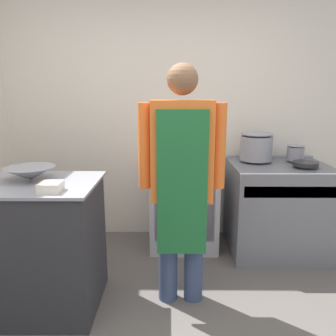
{
  "coord_description": "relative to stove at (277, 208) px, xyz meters",
  "views": [
    {
      "loc": [
        0.08,
        -1.44,
        1.53
      ],
      "look_at": [
        0.06,
        1.11,
        0.95
      ],
      "focal_mm": 35.0,
      "sensor_mm": 36.0,
      "label": 1
    }
  ],
  "objects": [
    {
      "name": "plastic_tub",
      "position": [
        -1.78,
        -1.09,
        0.53
      ],
      "size": [
        0.13,
        0.13,
        0.06
      ],
      "color": "silver",
      "rests_on": "prep_counter"
    },
    {
      "name": "prep_counter",
      "position": [
        -2.12,
        -0.88,
        0.03
      ],
      "size": [
        1.16,
        0.68,
        0.94
      ],
      "color": "#2D2D33",
      "rests_on": "ground_plane"
    },
    {
      "name": "mixing_bowl",
      "position": [
        -2.02,
        -0.81,
        0.55
      ],
      "size": [
        0.35,
        0.35,
        0.09
      ],
      "color": "gray",
      "rests_on": "prep_counter"
    },
    {
      "name": "stock_pot",
      "position": [
        -0.2,
        0.13,
        0.6
      ],
      "size": [
        0.31,
        0.31,
        0.28
      ],
      "color": "gray",
      "rests_on": "stove"
    },
    {
      "name": "stove",
      "position": [
        0.0,
        0.0,
        0.0
      ],
      "size": [
        0.91,
        0.74,
        0.89
      ],
      "color": "slate",
      "rests_on": "ground_plane"
    },
    {
      "name": "fridge_unit",
      "position": [
        -0.91,
        0.11,
        -0.03
      ],
      "size": [
        0.66,
        0.57,
        0.82
      ],
      "color": "silver",
      "rests_on": "ground_plane"
    },
    {
      "name": "sauce_pot",
      "position": [
        0.18,
        0.13,
        0.53
      ],
      "size": [
        0.16,
        0.16,
        0.16
      ],
      "color": "gray",
      "rests_on": "stove"
    },
    {
      "name": "wall_back",
      "position": [
        -1.12,
        0.45,
        0.91
      ],
      "size": [
        8.0,
        0.05,
        2.7
      ],
      "color": "silver",
      "rests_on": "ground_plane"
    },
    {
      "name": "saute_pan",
      "position": [
        0.18,
        -0.13,
        0.47
      ],
      "size": [
        0.22,
        0.22,
        0.04
      ],
      "color": "#262628",
      "rests_on": "stove"
    },
    {
      "name": "person_cook",
      "position": [
        -0.96,
        -0.81,
        0.54
      ],
      "size": [
        0.6,
        0.24,
        1.73
      ],
      "color": "#38476B",
      "rests_on": "ground_plane"
    }
  ]
}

